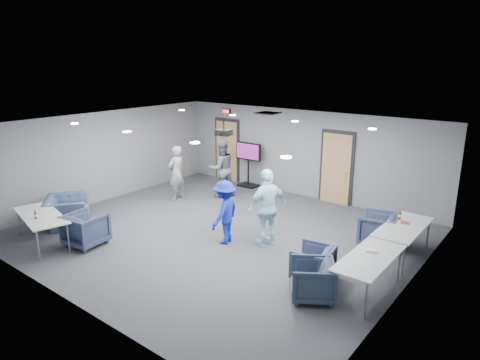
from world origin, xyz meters
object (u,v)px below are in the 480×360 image
Objects in this scene: person_a at (176,173)px; tv_stand at (248,162)px; person_d at (225,212)px; table_right_b at (369,259)px; projector at (224,132)px; bottle_front at (36,215)px; bottle_right at (399,215)px; person_c at (267,208)px; chair_right_b at (313,263)px; person_b at (221,168)px; chair_right_a at (378,229)px; table_front_left at (41,216)px; chair_right_c at (312,280)px; chair_front_a at (86,229)px; chair_front_b at (67,211)px; table_right_a at (403,228)px.

person_a reaches higher than tv_stand.
person_d reaches higher than table_right_b.
projector reaches higher than person_a.
bottle_front is at bearing 112.40° from table_right_b.
bottle_front is at bearing -142.28° from bottle_right.
person_d is at bearing 42.82° from bottle_front.
tv_stand is (-5.91, 4.20, 0.17)m from table_right_b.
chair_right_b is (1.62, -0.77, -0.57)m from person_c.
person_b is at bearing 64.56° from table_right_b.
chair_right_a is 2.00× the size of projector.
chair_right_a is at bearing 39.70° from bottle_front.
person_d is at bearing 52.66° from table_front_left.
person_b reaches higher than bottle_right.
chair_right_a reaches higher than table_right_b.
chair_right_c is at bearing 18.81° from chair_right_b.
chair_front_a is 2.01× the size of projector.
chair_front_b reaches higher than chair_right_b.
tv_stand is at bearing 159.69° from person_a.
person_a is 0.92× the size of table_right_b.
table_right_b is at bearing -26.39° from projector.
bottle_front is at bearing 161.70° from chair_front_b.
chair_right_c is at bearing 136.67° from table_right_b.
person_c is 2.43× the size of chair_right_b.
tv_stand is at bearing -118.27° from person_c.
person_d is at bearing 65.77° from person_b.
person_c is at bearing 115.25° from table_right_a.
bottle_front is at bearing -30.01° from person_c.
person_d is 2.13m from projector.
chair_right_c is (5.18, -3.58, -0.55)m from person_b.
projector reaches higher than person_d.
person_a is 4.27m from person_c.
bottle_right is (7.27, 3.79, 0.45)m from chair_front_b.
bottle_right is at bearing 110.55° from person_d.
chair_front_a is 1.12m from bottle_front.
table_right_b is (5.90, -2.81, -0.22)m from person_b.
person_b is 0.90× the size of table_front_left.
person_c is 4.81m from tv_stand.
table_right_b is (7.48, 1.54, 0.31)m from chair_front_b.
chair_front_b is at bearing -105.28° from tv_stand.
chair_front_b is at bearing -78.50° from person_d.
person_c is at bearing 108.22° from person_d.
bottle_front reaches higher than chair_right_c.
person_b reaches higher than chair_right_c.
chair_front_b is (-3.93, -1.68, -0.38)m from person_d.
person_d reaches higher than table_right_a.
person_c is 1.01× the size of table_right_b.
chair_front_b is at bearing -45.94° from person_c.
tv_stand reaches higher than chair_front_a.
bottle_right is at bearing 94.02° from person_a.
chair_front_b is 4.57m from projector.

